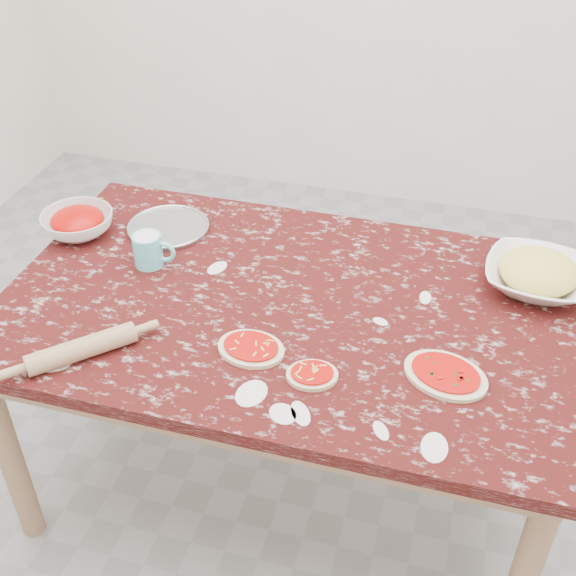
# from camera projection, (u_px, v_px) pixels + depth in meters

# --- Properties ---
(ground) EXTENTS (4.00, 4.00, 0.00)m
(ground) POSITION_uv_depth(u_px,v_px,m) (288.00, 475.00, 2.47)
(ground) COLOR gray
(worktable) EXTENTS (1.60, 1.00, 0.75)m
(worktable) POSITION_uv_depth(u_px,v_px,m) (288.00, 325.00, 2.07)
(worktable) COLOR #370C0C
(worktable) RESTS_ON ground
(pizza_tray) EXTENTS (0.29, 0.29, 0.01)m
(pizza_tray) POSITION_uv_depth(u_px,v_px,m) (168.00, 228.00, 2.33)
(pizza_tray) COLOR #B2B2B7
(pizza_tray) RESTS_ON worktable
(sauce_bowl) EXTENTS (0.28, 0.28, 0.07)m
(sauce_bowl) POSITION_uv_depth(u_px,v_px,m) (78.00, 224.00, 2.29)
(sauce_bowl) COLOR white
(sauce_bowl) RESTS_ON worktable
(cheese_bowl) EXTENTS (0.33, 0.33, 0.07)m
(cheese_bowl) POSITION_uv_depth(u_px,v_px,m) (537.00, 277.00, 2.06)
(cheese_bowl) COLOR white
(cheese_bowl) RESTS_ON worktable
(flour_mug) EXTENTS (0.13, 0.09, 0.10)m
(flour_mug) POSITION_uv_depth(u_px,v_px,m) (149.00, 250.00, 2.14)
(flour_mug) COLOR #66DAE9
(flour_mug) RESTS_ON worktable
(pizza_left) EXTENTS (0.19, 0.16, 0.02)m
(pizza_left) POSITION_uv_depth(u_px,v_px,m) (251.00, 348.00, 1.86)
(pizza_left) COLOR beige
(pizza_left) RESTS_ON worktable
(pizza_mid) EXTENTS (0.15, 0.14, 0.02)m
(pizza_mid) POSITION_uv_depth(u_px,v_px,m) (312.00, 375.00, 1.78)
(pizza_mid) COLOR beige
(pizza_mid) RESTS_ON worktable
(pizza_right) EXTENTS (0.26, 0.22, 0.02)m
(pizza_right) POSITION_uv_depth(u_px,v_px,m) (445.00, 375.00, 1.78)
(pizza_right) COLOR beige
(pizza_right) RESTS_ON worktable
(rolling_pin) EXTENTS (0.24, 0.24, 0.06)m
(rolling_pin) POSITION_uv_depth(u_px,v_px,m) (82.00, 349.00, 1.83)
(rolling_pin) COLOR tan
(rolling_pin) RESTS_ON worktable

